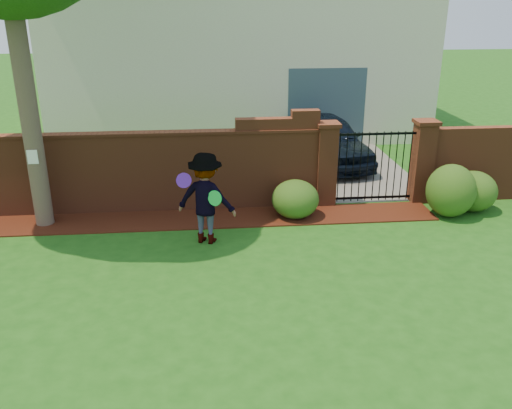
{
  "coord_description": "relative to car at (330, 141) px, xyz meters",
  "views": [
    {
      "loc": [
        -0.26,
        -7.35,
        4.44
      ],
      "look_at": [
        0.59,
        1.4,
        1.05
      ],
      "focal_mm": 38.22,
      "sensor_mm": 36.0,
      "label": 1
    }
  ],
  "objects": [
    {
      "name": "shrub_middle",
      "position": [
        1.71,
        -3.94,
        -0.11
      ],
      "size": [
        1.03,
        1.03,
        1.14
      ],
      "primitive_type": "ellipsoid",
      "color": "#1F4A16",
      "rests_on": "ground"
    },
    {
      "name": "mulch_bed",
      "position": [
        -4.14,
        -3.66,
        -0.66
      ],
      "size": [
        11.1,
        1.08,
        0.03
      ],
      "primitive_type": "cube",
      "color": "#351209",
      "rests_on": "ground"
    },
    {
      "name": "pillar_left",
      "position": [
        -0.79,
        -2.99,
        0.28
      ],
      "size": [
        0.5,
        0.5,
        1.88
      ],
      "color": "brown",
      "rests_on": "ground"
    },
    {
      "name": "house",
      "position": [
        -2.18,
        5.0,
        2.49
      ],
      "size": [
        12.4,
        6.4,
        6.3
      ],
      "color": "#EAE5C4",
      "rests_on": "ground"
    },
    {
      "name": "brick_wall_return",
      "position": [
        3.41,
        -2.99,
        0.17
      ],
      "size": [
        4.0,
        0.25,
        1.7
      ],
      "primitive_type": "cube",
      "color": "brown",
      "rests_on": "ground"
    },
    {
      "name": "shrub_left",
      "position": [
        -1.58,
        -3.7,
        -0.27
      ],
      "size": [
        1.0,
        1.0,
        0.82
      ],
      "primitive_type": "ellipsoid",
      "color": "#1F4A16",
      "rests_on": "ground"
    },
    {
      "name": "shrub_right",
      "position": [
        2.35,
        -3.68,
        -0.23
      ],
      "size": [
        0.99,
        0.99,
        0.88
      ],
      "primitive_type": "ellipsoid",
      "color": "#1F4A16",
      "rests_on": "ground"
    },
    {
      "name": "car",
      "position": [
        0.0,
        0.0,
        0.0
      ],
      "size": [
        2.2,
        4.17,
        1.35
      ],
      "primitive_type": "imported",
      "rotation": [
        0.0,
        0.0,
        0.16
      ],
      "color": "black",
      "rests_on": "ground"
    },
    {
      "name": "paper_notice",
      "position": [
        -6.79,
        -3.78,
        0.82
      ],
      "size": [
        0.2,
        0.01,
        0.28
      ],
      "primitive_type": "cube",
      "color": "white",
      "rests_on": "tree"
    },
    {
      "name": "pillar_right",
      "position": [
        1.41,
        -2.99,
        0.28
      ],
      "size": [
        0.5,
        0.5,
        1.88
      ],
      "color": "brown",
      "rests_on": "ground"
    },
    {
      "name": "ground",
      "position": [
        -3.19,
        -6.99,
        -0.68
      ],
      "size": [
        80.0,
        80.0,
        0.01
      ],
      "primitive_type": "cube",
      "color": "#1C5114",
      "rests_on": "ground"
    },
    {
      "name": "frisbee_green",
      "position": [
        -3.3,
        -5.02,
        0.3
      ],
      "size": [
        0.27,
        0.22,
        0.29
      ],
      "primitive_type": "cylinder",
      "rotation": [
        1.43,
        0.0,
        -0.63
      ],
      "color": "green",
      "rests_on": "man"
    },
    {
      "name": "driveway",
      "position": [
        0.31,
        1.01,
        -0.67
      ],
      "size": [
        3.2,
        8.0,
        0.01
      ],
      "primitive_type": "cube",
      "color": "#65635E",
      "rests_on": "ground"
    },
    {
      "name": "man",
      "position": [
        -3.48,
        -4.77,
        0.2
      ],
      "size": [
        1.29,
        1.0,
        1.76
      ],
      "primitive_type": "imported",
      "rotation": [
        0.0,
        0.0,
        2.8
      ],
      "color": "gray",
      "rests_on": "ground"
    },
    {
      "name": "brick_wall",
      "position": [
        -5.2,
        -2.99,
        0.25
      ],
      "size": [
        8.7,
        0.31,
        2.16
      ],
      "color": "brown",
      "rests_on": "ground"
    },
    {
      "name": "iron_gate",
      "position": [
        0.31,
        -2.99,
        0.18
      ],
      "size": [
        1.78,
        0.03,
        1.6
      ],
      "color": "black",
      "rests_on": "ground"
    },
    {
      "name": "frisbee_purple",
      "position": [
        -3.85,
        -4.96,
        0.64
      ],
      "size": [
        0.29,
        0.13,
        0.28
      ],
      "primitive_type": "cylinder",
      "rotation": [
        1.36,
        0.0,
        0.18
      ],
      "color": "#5D1CB0",
      "rests_on": "man"
    }
  ]
}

